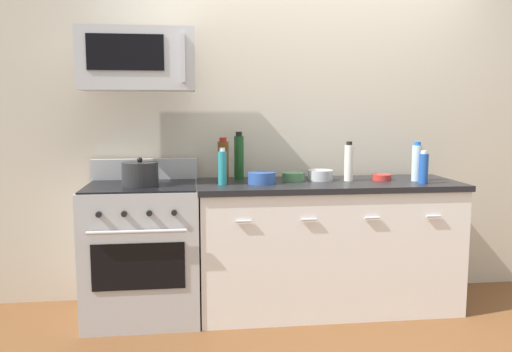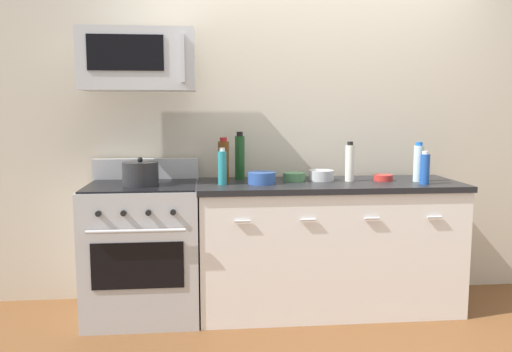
% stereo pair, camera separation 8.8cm
% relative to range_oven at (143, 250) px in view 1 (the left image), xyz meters
% --- Properties ---
extents(ground_plane, '(5.92, 5.92, 0.00)m').
position_rel_range_oven_xyz_m(ground_plane, '(1.30, -0.00, -0.47)').
color(ground_plane, brown).
extents(back_wall, '(4.93, 0.10, 2.70)m').
position_rel_range_oven_xyz_m(back_wall, '(1.30, 0.41, 0.88)').
color(back_wall, beige).
rests_on(back_wall, ground_plane).
extents(counter_unit, '(1.84, 0.66, 0.92)m').
position_rel_range_oven_xyz_m(counter_unit, '(1.30, -0.00, -0.01)').
color(counter_unit, white).
rests_on(counter_unit, ground_plane).
extents(range_oven, '(0.76, 0.69, 1.07)m').
position_rel_range_oven_xyz_m(range_oven, '(0.00, 0.00, 0.00)').
color(range_oven, '#B7BABF').
rests_on(range_oven, ground_plane).
extents(microwave, '(0.74, 0.44, 0.40)m').
position_rel_range_oven_xyz_m(microwave, '(0.00, 0.04, 1.28)').
color(microwave, '#B7BABF').
extents(bottle_vinegar_white, '(0.06, 0.06, 0.28)m').
position_rel_range_oven_xyz_m(bottle_vinegar_white, '(1.45, 0.03, 0.58)').
color(bottle_vinegar_white, silver).
rests_on(bottle_vinegar_white, countertop_slab).
extents(bottle_dish_soap, '(0.06, 0.06, 0.25)m').
position_rel_range_oven_xyz_m(bottle_dish_soap, '(0.55, -0.06, 0.57)').
color(bottle_dish_soap, teal).
rests_on(bottle_dish_soap, countertop_slab).
extents(bottle_water_clear, '(0.07, 0.07, 0.28)m').
position_rel_range_oven_xyz_m(bottle_water_clear, '(1.93, -0.04, 0.58)').
color(bottle_water_clear, silver).
rests_on(bottle_water_clear, countertop_slab).
extents(bottle_wine_green, '(0.07, 0.07, 0.35)m').
position_rel_range_oven_xyz_m(bottle_wine_green, '(0.68, 0.20, 0.62)').
color(bottle_wine_green, '#19471E').
rests_on(bottle_wine_green, countertop_slab).
extents(bottle_soda_blue, '(0.06, 0.06, 0.23)m').
position_rel_range_oven_xyz_m(bottle_soda_blue, '(1.92, -0.17, 0.56)').
color(bottle_soda_blue, '#1E4CA5').
rests_on(bottle_soda_blue, countertop_slab).
extents(bottle_wine_amber, '(0.08, 0.08, 0.31)m').
position_rel_range_oven_xyz_m(bottle_wine_amber, '(0.56, 0.05, 0.60)').
color(bottle_wine_amber, '#59330F').
rests_on(bottle_wine_amber, countertop_slab).
extents(bowl_steel_prep, '(0.18, 0.18, 0.07)m').
position_rel_range_oven_xyz_m(bowl_steel_prep, '(1.26, 0.08, 0.49)').
color(bowl_steel_prep, '#B2B5BA').
rests_on(bowl_steel_prep, countertop_slab).
extents(bowl_blue_mixing, '(0.19, 0.19, 0.08)m').
position_rel_range_oven_xyz_m(bowl_blue_mixing, '(0.82, -0.05, 0.49)').
color(bowl_blue_mixing, '#2D519E').
rests_on(bowl_blue_mixing, countertop_slab).
extents(bowl_red_small, '(0.14, 0.14, 0.04)m').
position_rel_range_oven_xyz_m(bowl_red_small, '(1.70, 0.03, 0.47)').
color(bowl_red_small, '#B72D28').
rests_on(bowl_red_small, countertop_slab).
extents(bowl_green_glaze, '(0.16, 0.16, 0.06)m').
position_rel_range_oven_xyz_m(bowl_green_glaze, '(1.06, 0.06, 0.48)').
color(bowl_green_glaze, '#477A4C').
rests_on(bowl_green_glaze, countertop_slab).
extents(stockpot, '(0.24, 0.24, 0.19)m').
position_rel_range_oven_xyz_m(stockpot, '(0.00, -0.05, 0.53)').
color(stockpot, '#262628').
rests_on(stockpot, range_oven).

